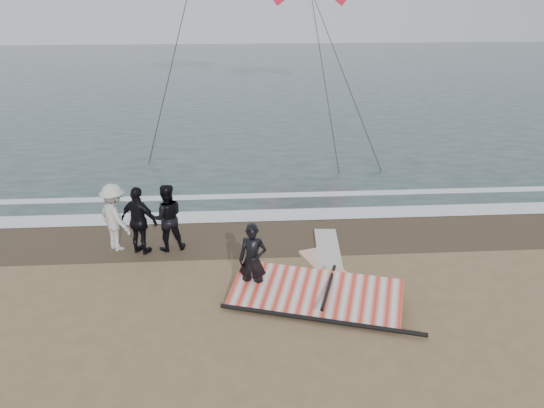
{
  "coord_description": "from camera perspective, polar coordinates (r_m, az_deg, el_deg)",
  "views": [
    {
      "loc": [
        -1.08,
        -9.39,
        6.71
      ],
      "look_at": [
        -0.24,
        3.0,
        1.6
      ],
      "focal_mm": 35.0,
      "sensor_mm": 36.0,
      "label": 1
    }
  ],
  "objects": [
    {
      "name": "wet_sand",
      "position": [
        15.46,
        0.52,
        -3.33
      ],
      "size": [
        120.0,
        2.8,
        0.01
      ],
      "primitive_type": "cube",
      "color": "#4C3D2B",
      "rests_on": "ground"
    },
    {
      "name": "foam_far",
      "position": [
        18.29,
        -0.21,
        0.94
      ],
      "size": [
        120.0,
        0.45,
        0.01
      ],
      "primitive_type": "cube",
      "color": "white",
      "rests_on": "sea"
    },
    {
      "name": "board_cream",
      "position": [
        14.67,
        6.01,
        -4.79
      ],
      "size": [
        0.83,
        2.38,
        0.1
      ],
      "primitive_type": "cube",
      "rotation": [
        0.0,
        0.0,
        -0.09
      ],
      "color": "beige",
      "rests_on": "ground"
    },
    {
      "name": "man_main",
      "position": [
        12.23,
        -2.09,
        -6.06
      ],
      "size": [
        0.73,
        0.57,
        1.79
      ],
      "primitive_type": "imported",
      "rotation": [
        0.0,
        0.0,
        -0.23
      ],
      "color": "black",
      "rests_on": "ground"
    },
    {
      "name": "sea",
      "position": [
        42.93,
        -2.45,
        13.38
      ],
      "size": [
        120.0,
        54.0,
        0.02
      ],
      "primitive_type": "cube",
      "color": "#233838",
      "rests_on": "ground"
    },
    {
      "name": "board_white",
      "position": [
        13.59,
        6.21,
        -7.15
      ],
      "size": [
        1.36,
        2.48,
        0.1
      ],
      "primitive_type": "cube",
      "rotation": [
        0.0,
        0.0,
        0.3
      ],
      "color": "silver",
      "rests_on": "ground"
    },
    {
      "name": "foam_near",
      "position": [
        16.72,
        0.16,
        -1.19
      ],
      "size": [
        120.0,
        0.9,
        0.01
      ],
      "primitive_type": "cube",
      "color": "white",
      "rests_on": "sea"
    },
    {
      "name": "trio_cluster",
      "position": [
        14.67,
        -14.23,
        -1.51
      ],
      "size": [
        2.59,
        1.45,
        1.9
      ],
      "color": "black",
      "rests_on": "ground"
    },
    {
      "name": "sail_rig",
      "position": [
        12.34,
        4.26,
        -9.58
      ],
      "size": [
        4.27,
        2.82,
        0.5
      ],
      "color": "black",
      "rests_on": "ground"
    },
    {
      "name": "ground",
      "position": [
        11.6,
        2.26,
        -13.02
      ],
      "size": [
        120.0,
        120.0,
        0.0
      ],
      "primitive_type": "plane",
      "color": "#8C704C",
      "rests_on": "ground"
    }
  ]
}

